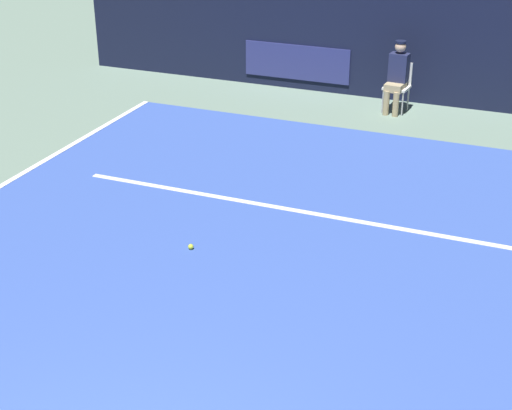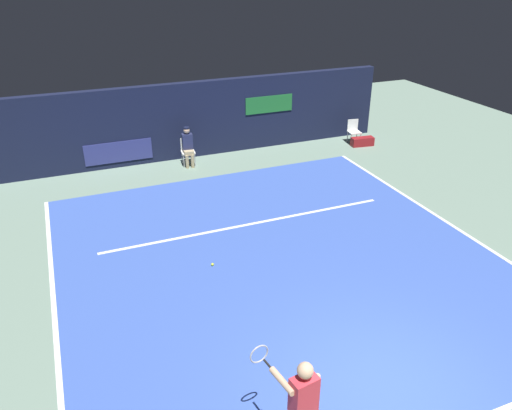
{
  "view_description": "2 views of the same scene",
  "coord_description": "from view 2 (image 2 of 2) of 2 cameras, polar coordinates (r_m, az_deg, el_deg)",
  "views": [
    {
      "loc": [
        2.36,
        -2.72,
        4.59
      ],
      "look_at": [
        -0.67,
        4.74,
        0.72
      ],
      "focal_mm": 53.51,
      "sensor_mm": 36.0,
      "label": 1
    },
    {
      "loc": [
        -4.2,
        -4.64,
        6.35
      ],
      "look_at": [
        -0.11,
        5.39,
        0.95
      ],
      "focal_mm": 35.13,
      "sensor_mm": 36.0,
      "label": 2
    }
  ],
  "objects": [
    {
      "name": "line_service",
      "position": [
        13.19,
        -0.79,
        -2.22
      ],
      "size": [
        7.75,
        0.1,
        0.01
      ],
      "primitive_type": "cube",
      "color": "white",
      "rests_on": "court_surface"
    },
    {
      "name": "line_judge_on_chair",
      "position": [
        16.92,
        -7.77,
        6.67
      ],
      "size": [
        0.48,
        0.56,
        1.32
      ],
      "color": "white",
      "rests_on": "ground"
    },
    {
      "name": "tennis_player",
      "position": [
        7.21,
        5.23,
        -21.68
      ],
      "size": [
        0.73,
        0.93,
        1.73
      ],
      "color": "#DBAD89",
      "rests_on": "ground"
    },
    {
      "name": "line_sideline_right",
      "position": [
        10.97,
        -22.0,
        -11.05
      ],
      "size": [
        0.1,
        10.58,
        0.01
      ],
      "primitive_type": "cube",
      "color": "white",
      "rests_on": "court_surface"
    },
    {
      "name": "tennis_ball",
      "position": [
        11.54,
        -4.98,
        -6.76
      ],
      "size": [
        0.07,
        0.07,
        0.07
      ],
      "primitive_type": "sphere",
      "color": "#CCE033",
      "rests_on": "court_surface"
    },
    {
      "name": "ground_plane",
      "position": [
        11.74,
        2.55,
        -6.3
      ],
      "size": [
        29.24,
        29.24,
        0.0
      ],
      "primitive_type": "plane",
      "color": "slate"
    },
    {
      "name": "courtside_chair_near",
      "position": [
        19.33,
        11.07,
        8.38
      ],
      "size": [
        0.49,
        0.47,
        0.88
      ],
      "color": "white",
      "rests_on": "ground"
    },
    {
      "name": "equipment_bag",
      "position": [
        19.19,
        12.01,
        7.08
      ],
      "size": [
        0.87,
        0.43,
        0.32
      ],
      "primitive_type": "cube",
      "rotation": [
        0.0,
        0.0,
        -0.13
      ],
      "color": "maroon",
      "rests_on": "ground"
    },
    {
      "name": "court_surface",
      "position": [
        11.73,
        2.55,
        -6.28
      ],
      "size": [
        9.93,
        10.58,
        0.01
      ],
      "primitive_type": "cube",
      "color": "#3856B2",
      "rests_on": "ground"
    },
    {
      "name": "back_wall",
      "position": [
        17.58,
        -7.52,
        9.55
      ],
      "size": [
        14.43,
        0.33,
        2.6
      ],
      "color": "#141933",
      "rests_on": "ground"
    },
    {
      "name": "line_sideline_left",
      "position": [
        14.25,
        20.85,
        -1.8
      ],
      "size": [
        0.1,
        10.58,
        0.01
      ],
      "primitive_type": "cube",
      "color": "white",
      "rests_on": "court_surface"
    }
  ]
}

